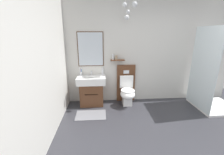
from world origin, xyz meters
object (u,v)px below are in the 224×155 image
toilet (127,90)px  shower_tray (210,93)px  vanity_sink_left (92,90)px  toothbrush_cup (81,73)px  soap_dispenser (102,71)px

toilet → shower_tray: (2.00, -0.41, 0.03)m
vanity_sink_left → toilet: (0.91, -0.01, -0.02)m
vanity_sink_left → toothbrush_cup: toothbrush_cup is taller
soap_dispenser → shower_tray: 2.72m
soap_dispenser → shower_tray: bearing=-12.5°
toilet → soap_dispenser: (-0.62, 0.17, 0.46)m
vanity_sink_left → toilet: size_ratio=0.75×
vanity_sink_left → shower_tray: bearing=-8.2°
toilet → toothbrush_cup: toilet is taller
soap_dispenser → shower_tray: size_ratio=0.10×
toilet → toothbrush_cup: (-1.18, 0.16, 0.43)m
vanity_sink_left → soap_dispenser: soap_dispenser is taller
toilet → shower_tray: shower_tray is taller
toothbrush_cup → shower_tray: size_ratio=0.11×
vanity_sink_left → toilet: toilet is taller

